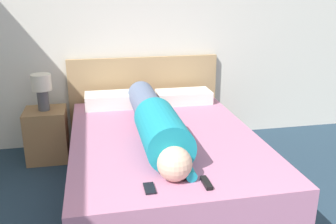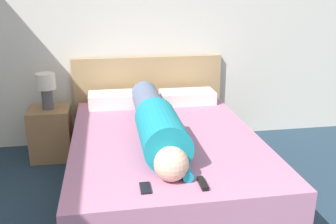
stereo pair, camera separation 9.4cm
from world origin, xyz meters
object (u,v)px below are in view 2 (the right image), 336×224
pillow_second (187,97)px  nightstand (51,133)px  pillow_near_headboard (118,99)px  tv_remote (203,183)px  person_lying (156,122)px  table_lamp (46,87)px  cell_phone (145,188)px  bed (165,163)px

pillow_second → nightstand: bearing=-179.4°
pillow_near_headboard → tv_remote: (0.44, -1.70, -0.06)m
person_lying → pillow_near_headboard: 0.97m
tv_remote → table_lamp: bearing=123.7°
cell_phone → nightstand: bearing=114.8°
bed → cell_phone: 0.91m
nightstand → tv_remote: (1.13, -1.69, 0.26)m
table_lamp → tv_remote: table_lamp is taller
pillow_near_headboard → pillow_second: bearing=0.0°
table_lamp → person_lying: table_lamp is taller
person_lying → cell_phone: bearing=-102.8°
bed → pillow_second: pillow_second is taller
table_lamp → pillow_second: table_lamp is taller
nightstand → pillow_near_headboard: size_ratio=0.88×
tv_remote → cell_phone: (-0.35, 0.01, -0.01)m
bed → table_lamp: table_lamp is taller
nightstand → pillow_near_headboard: (0.69, 0.01, 0.32)m
nightstand → table_lamp: 0.48m
bed → pillow_second: 0.99m
nightstand → pillow_second: bearing=0.6°
pillow_near_headboard → tv_remote: bearing=-75.6°
bed → cell_phone: bearing=-106.8°
cell_phone → pillow_near_headboard: bearing=93.0°
person_lying → cell_phone: person_lying is taller
bed → nightstand: 1.33m
bed → pillow_near_headboard: (-0.34, 0.86, 0.32)m
bed → person_lying: (-0.08, -0.07, 0.40)m
person_lying → tv_remote: size_ratio=11.27×
bed → nightstand: nightstand is taller
nightstand → pillow_second: pillow_second is taller
pillow_near_headboard → cell_phone: bearing=-87.0°
bed → cell_phone: cell_phone is taller
bed → pillow_second: size_ratio=3.70×
bed → pillow_near_headboard: size_ratio=3.52×
bed → pillow_second: (0.37, 0.86, 0.32)m
pillow_second → person_lying: bearing=-115.9°
nightstand → tv_remote: tv_remote is taller
pillow_near_headboard → tv_remote: size_ratio=3.94×
person_lying → cell_phone: size_ratio=13.01×
nightstand → person_lying: (0.95, -0.92, 0.39)m
cell_phone → table_lamp: bearing=114.8°
pillow_near_headboard → tv_remote: pillow_near_headboard is taller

